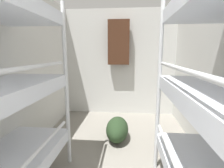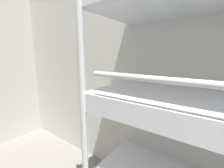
# 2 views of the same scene
# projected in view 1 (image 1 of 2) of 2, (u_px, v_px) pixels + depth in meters

# --- Properties ---
(wall_back) EXTENTS (2.45, 0.06, 2.25)m
(wall_back) POSITION_uv_depth(u_px,v_px,m) (120.00, 63.00, 3.80)
(wall_back) COLOR silver
(wall_back) RESTS_ON ground_plane
(duffel_bag) EXTENTS (0.34, 0.62, 0.34)m
(duffel_bag) POSITION_uv_depth(u_px,v_px,m) (117.00, 129.00, 2.71)
(duffel_bag) COLOR #23381E
(duffel_bag) RESTS_ON ground_plane
(hanging_coat) EXTENTS (0.44, 0.12, 0.90)m
(hanging_coat) POSITION_uv_depth(u_px,v_px,m) (119.00, 42.00, 3.58)
(hanging_coat) COLOR #472819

